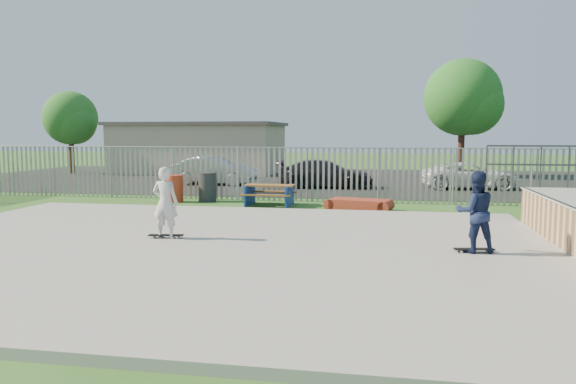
% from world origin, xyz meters
% --- Properties ---
extents(ground, '(120.00, 120.00, 0.00)m').
position_xyz_m(ground, '(0.00, 0.00, 0.00)').
color(ground, '#305D1F').
rests_on(ground, ground).
extents(concrete_slab, '(15.00, 12.00, 0.15)m').
position_xyz_m(concrete_slab, '(0.00, 0.00, 0.07)').
color(concrete_slab, '#9B9B96').
rests_on(concrete_slab, ground).
extents(fence, '(26.04, 16.02, 2.00)m').
position_xyz_m(fence, '(1.00, 4.59, 1.00)').
color(fence, gray).
rests_on(fence, ground).
extents(picnic_table, '(1.76, 1.45, 0.73)m').
position_xyz_m(picnic_table, '(-0.15, 7.78, 0.37)').
color(picnic_table, brown).
rests_on(picnic_table, ground).
extents(funbox, '(1.98, 1.30, 0.36)m').
position_xyz_m(funbox, '(3.02, 7.06, 0.18)').
color(funbox, maroon).
rests_on(funbox, ground).
extents(trash_bin_red, '(0.60, 0.60, 0.99)m').
position_xyz_m(trash_bin_red, '(-3.78, 8.10, 0.50)').
color(trash_bin_red, '#A22E18').
rests_on(trash_bin_red, ground).
extents(trash_bin_grey, '(0.64, 0.64, 1.07)m').
position_xyz_m(trash_bin_grey, '(-2.66, 8.46, 0.53)').
color(trash_bin_grey, '#262729').
rests_on(trash_bin_grey, ground).
extents(parking_lot, '(40.00, 18.00, 0.02)m').
position_xyz_m(parking_lot, '(0.00, 19.00, 0.01)').
color(parking_lot, black).
rests_on(parking_lot, ground).
extents(car_silver, '(4.19, 1.66, 1.36)m').
position_xyz_m(car_silver, '(-4.43, 14.88, 0.70)').
color(car_silver, '#A4A4A9').
rests_on(car_silver, parking_lot).
extents(car_dark, '(4.53, 2.14, 1.27)m').
position_xyz_m(car_dark, '(1.08, 14.30, 0.66)').
color(car_dark, black).
rests_on(car_dark, parking_lot).
extents(car_white, '(4.46, 2.37, 1.19)m').
position_xyz_m(car_white, '(7.60, 15.01, 0.62)').
color(car_white, white).
rests_on(car_white, parking_lot).
extents(building, '(10.40, 6.40, 3.20)m').
position_xyz_m(building, '(-8.00, 23.00, 1.61)').
color(building, '#B7AC8D').
rests_on(building, ground).
extents(tree_left, '(3.32, 3.32, 5.13)m').
position_xyz_m(tree_left, '(-15.63, 20.80, 3.45)').
color(tree_left, '#442D1B').
rests_on(tree_left, ground).
extents(tree_mid, '(4.38, 4.38, 6.75)m').
position_xyz_m(tree_mid, '(8.03, 22.31, 4.55)').
color(tree_mid, '#42241A').
rests_on(tree_mid, ground).
extents(skateboard_a, '(0.82, 0.33, 0.08)m').
position_xyz_m(skateboard_a, '(5.69, 0.18, 0.19)').
color(skateboard_a, black).
rests_on(skateboard_a, concrete_slab).
extents(skateboard_b, '(0.82, 0.31, 0.08)m').
position_xyz_m(skateboard_b, '(-0.99, 0.53, 0.19)').
color(skateboard_b, black).
rests_on(skateboard_b, concrete_slab).
extents(skater_navy, '(0.88, 0.74, 1.63)m').
position_xyz_m(skater_navy, '(5.69, 0.18, 0.96)').
color(skater_navy, '#162044').
rests_on(skater_navy, concrete_slab).
extents(skater_white, '(0.61, 0.41, 1.63)m').
position_xyz_m(skater_white, '(-0.99, 0.53, 0.96)').
color(skater_white, silver).
rests_on(skater_white, concrete_slab).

